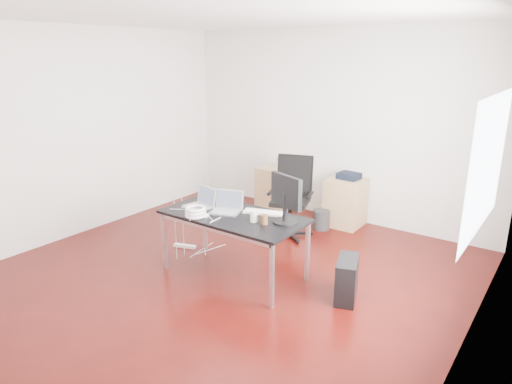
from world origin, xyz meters
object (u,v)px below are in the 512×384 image
Objects in this scene: office_chair at (292,192)px; filing_cabinet_right at (345,202)px; filing_cabinet_left at (276,188)px; desk at (233,219)px; pc_tower at (347,279)px.

office_chair is 1.54× the size of filing_cabinet_right.
office_chair is at bearing -45.04° from filing_cabinet_left.
desk reaches higher than filing_cabinet_left.
filing_cabinet_right is (1.21, 0.00, 0.00)m from filing_cabinet_left.
filing_cabinet_left is 1.56× the size of pc_tower.
desk is at bearing 172.45° from pc_tower.
office_chair is at bearing 94.96° from desk.
pc_tower is at bearing 11.52° from desk.
office_chair is 0.92m from filing_cabinet_right.
desk is 2.29× the size of filing_cabinet_right.
desk is 2.25m from filing_cabinet_right.
pc_tower is at bearing -58.37° from office_chair.
desk is 2.29× the size of filing_cabinet_left.
desk is 3.56× the size of pc_tower.
filing_cabinet_right is 2.16m from pc_tower.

